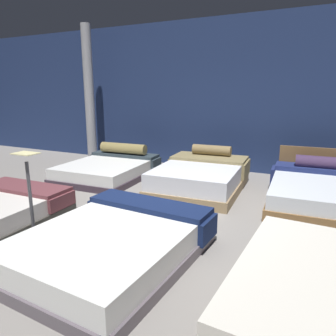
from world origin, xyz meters
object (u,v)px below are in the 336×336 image
Objects in this scene: bed_2 at (334,301)px; support_pillar at (89,96)px; bed_4 at (201,176)px; price_sign at (32,211)px; bed_5 at (322,191)px; bed_1 at (113,243)px; bed_3 at (109,168)px.

bed_2 is 7.24m from support_pillar.
price_sign is (-1.04, -3.09, 0.20)m from bed_4.
bed_5 is 0.63× the size of support_pillar.
bed_2 is at bearing -90.72° from bed_5.
bed_5 reaches higher than bed_1.
bed_1 is at bearing -92.61° from bed_4.
bed_3 is (-2.16, 2.90, 0.00)m from bed_1.
bed_3 is 2.38m from support_pillar.
support_pillar is (-5.75, 4.12, 1.53)m from bed_2.
bed_2 is at bearing -56.65° from bed_4.
bed_3 is 0.61× the size of support_pillar.
bed_2 is 3.75m from bed_4.
bed_4 is 3.98m from support_pillar.
price_sign is (-1.07, -0.15, 0.26)m from bed_1.
price_sign is (-3.16, -3.17, 0.23)m from bed_5.
bed_4 is at bearing 71.40° from price_sign.
price_sign reaches higher than bed_3.
bed_1 is 1.03× the size of bed_2.
price_sign reaches higher than bed_4.
bed_1 is at bearing -48.77° from support_pillar.
support_pillar reaches higher than bed_3.
bed_1 is at bearing -55.94° from bed_3.
support_pillar is at bearing 137.66° from bed_3.
support_pillar is (-5.64, 1.03, 1.52)m from bed_5.
price_sign is at bearing -59.38° from support_pillar.
bed_3 is at bearing 177.92° from bed_4.
support_pillar reaches higher than bed_5.
bed_2 is at bearing -36.91° from bed_3.
bed_5 reaches higher than bed_2.
bed_2 is 5.28m from bed_3.
bed_3 is at bearing -39.68° from support_pillar.
bed_4 is at bearing 179.51° from bed_5.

